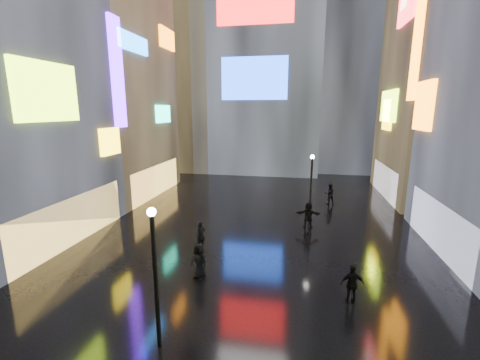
# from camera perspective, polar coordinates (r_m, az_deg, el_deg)

# --- Properties ---
(ground) EXTENTS (140.00, 140.00, 0.00)m
(ground) POSITION_cam_1_polar(r_m,az_deg,el_deg) (24.50, 3.52, -7.49)
(ground) COLOR black
(ground) RESTS_ON ground
(building_left_far) EXTENTS (10.28, 12.00, 22.00)m
(building_left_far) POSITION_cam_1_polar(r_m,az_deg,el_deg) (34.56, -23.18, 15.84)
(building_left_far) COLOR black
(building_left_far) RESTS_ON ground
(building_right_far) EXTENTS (10.28, 12.00, 28.00)m
(building_right_far) POSITION_cam_1_polar(r_m,az_deg,el_deg) (35.85, 34.30, 19.42)
(building_right_far) COLOR black
(building_right_far) RESTS_ON ground
(tower_main) EXTENTS (16.00, 14.20, 42.00)m
(tower_main) POSITION_cam_1_polar(r_m,az_deg,el_deg) (48.88, 3.99, 27.40)
(tower_main) COLOR black
(tower_main) RESTS_ON ground
(tower_flank_right) EXTENTS (12.00, 12.00, 34.00)m
(tower_flank_right) POSITION_cam_1_polar(r_m,az_deg,el_deg) (50.02, 19.08, 21.74)
(tower_flank_right) COLOR black
(tower_flank_right) RESTS_ON ground
(tower_flank_left) EXTENTS (10.00, 10.00, 26.00)m
(tower_flank_left) POSITION_cam_1_polar(r_m,az_deg,el_deg) (48.15, -10.24, 17.78)
(tower_flank_left) COLOR black
(tower_flank_left) RESTS_ON ground
(lamp_near) EXTENTS (0.30, 0.30, 5.20)m
(lamp_near) POSITION_cam_1_polar(r_m,az_deg,el_deg) (11.74, -14.86, -15.34)
(lamp_near) COLOR black
(lamp_near) RESTS_ON ground
(lamp_far) EXTENTS (0.30, 0.30, 5.20)m
(lamp_far) POSITION_cam_1_polar(r_m,az_deg,el_deg) (23.81, 12.50, -0.97)
(lamp_far) COLOR black
(lamp_far) RESTS_ON ground
(pedestrian_3) EXTENTS (1.08, 0.53, 1.78)m
(pedestrian_3) POSITION_cam_1_polar(r_m,az_deg,el_deg) (15.48, 19.32, -17.08)
(pedestrian_3) COLOR black
(pedestrian_3) RESTS_ON ground
(pedestrian_4) EXTENTS (1.02, 0.83, 1.82)m
(pedestrian_4) POSITION_cam_1_polar(r_m,az_deg,el_deg) (16.69, -7.34, -14.11)
(pedestrian_4) COLOR black
(pedestrian_4) RESTS_ON ground
(pedestrian_5) EXTENTS (1.78, 0.60, 1.91)m
(pedestrian_5) POSITION_cam_1_polar(r_m,az_deg,el_deg) (23.56, 12.05, -6.13)
(pedestrian_5) COLOR black
(pedestrian_5) RESTS_ON ground
(pedestrian_6) EXTENTS (0.74, 0.74, 1.73)m
(pedestrian_6) POSITION_cam_1_polar(r_m,az_deg,el_deg) (19.87, -6.97, -9.76)
(pedestrian_6) COLOR black
(pedestrian_6) RESTS_ON ground
(pedestrian_7) EXTENTS (1.03, 0.88, 1.87)m
(pedestrian_7) POSITION_cam_1_polar(r_m,az_deg,el_deg) (29.86, 15.63, -2.40)
(pedestrian_7) COLOR black
(pedestrian_7) RESTS_ON ground
(umbrella_2) EXTENTS (1.30, 1.30, 0.83)m
(umbrella_2) POSITION_cam_1_polar(r_m,az_deg,el_deg) (16.14, -7.47, -9.90)
(umbrella_2) COLOR black
(umbrella_2) RESTS_ON pedestrian_4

